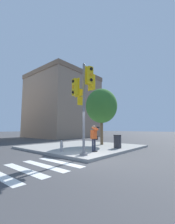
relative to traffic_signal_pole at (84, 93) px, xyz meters
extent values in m
plane|color=#424244|center=(-0.23, -0.41, -3.54)|extent=(160.00, 160.00, 0.00)
cube|color=#9E9B96|center=(3.27, 3.09, -3.46)|extent=(8.00, 8.00, 0.16)
cube|color=silver|center=(-1.43, 0.26, -3.53)|extent=(0.39, 2.98, 0.01)
cube|color=silver|center=(-2.31, 0.26, -3.53)|extent=(0.39, 2.98, 0.01)
cube|color=silver|center=(-3.18, 0.26, -3.53)|extent=(0.39, 2.98, 0.01)
cylinder|color=slate|center=(-0.02, 0.01, -3.32)|extent=(0.43, 0.43, 0.12)
cylinder|color=slate|center=(-0.02, 0.01, -0.80)|extent=(0.14, 0.14, 4.90)
sphere|color=slate|center=(-0.02, 0.01, 1.69)|extent=(0.15, 0.15, 0.15)
cylinder|color=slate|center=(0.10, 0.24, -0.09)|extent=(0.22, 0.37, 0.05)
cube|color=yellow|center=(0.25, 0.52, -0.09)|extent=(0.38, 0.35, 0.90)
cube|color=yellow|center=(0.18, 0.41, -0.09)|extent=(0.38, 0.21, 1.02)
cylinder|color=black|center=(0.31, 0.64, 0.21)|extent=(0.16, 0.10, 0.17)
cylinder|color=orange|center=(0.31, 0.64, -0.09)|extent=(0.16, 0.10, 0.17)
cylinder|color=black|center=(0.31, 0.64, -0.39)|extent=(0.16, 0.10, 0.17)
cylinder|color=slate|center=(-0.09, -0.24, 0.89)|extent=(0.15, 0.39, 0.05)
cube|color=yellow|center=(-0.17, -0.55, 0.89)|extent=(0.35, 0.31, 0.90)
cube|color=yellow|center=(-0.14, -0.42, 0.89)|extent=(0.41, 0.13, 1.02)
cylinder|color=black|center=(-0.20, -0.68, 1.19)|extent=(0.17, 0.07, 0.17)
cylinder|color=orange|center=(-0.20, -0.68, 0.89)|extent=(0.17, 0.07, 0.17)
cylinder|color=black|center=(-0.20, -0.68, 0.59)|extent=(0.17, 0.07, 0.17)
cylinder|color=slate|center=(-0.27, 0.07, 0.26)|extent=(0.39, 0.14, 0.05)
cube|color=yellow|center=(-0.58, 0.14, 0.26)|extent=(0.30, 0.35, 0.90)
cube|color=yellow|center=(-0.45, 0.11, 0.26)|extent=(0.12, 0.41, 1.02)
cylinder|color=black|center=(-0.71, 0.18, 0.56)|extent=(0.07, 0.17, 0.17)
cylinder|color=orange|center=(-0.71, 0.18, 0.26)|extent=(0.07, 0.17, 0.17)
cylinder|color=black|center=(-0.71, 0.18, -0.04)|extent=(0.07, 0.17, 0.17)
cylinder|color=slate|center=(0.23, -0.06, 0.75)|extent=(0.39, 0.15, 0.05)
cube|color=yellow|center=(0.54, -0.14, 0.75)|extent=(0.31, 0.35, 0.90)
cube|color=yellow|center=(0.41, -0.11, 0.75)|extent=(0.13, 0.41, 1.02)
cylinder|color=black|center=(0.67, -0.18, 1.05)|extent=(0.07, 0.17, 0.17)
cylinder|color=orange|center=(0.67, -0.18, 0.75)|extent=(0.07, 0.17, 0.17)
cylinder|color=black|center=(0.67, -0.18, 0.45)|extent=(0.07, 0.17, 0.17)
cube|color=black|center=(1.24, 0.32, -3.35)|extent=(0.09, 0.24, 0.05)
cube|color=black|center=(1.44, 0.32, -3.35)|extent=(0.09, 0.24, 0.05)
cylinder|color=#282D42|center=(1.24, 0.38, -2.98)|extent=(0.11, 0.11, 0.78)
cylinder|color=#282D42|center=(1.44, 0.38, -2.98)|extent=(0.11, 0.11, 0.78)
cube|color=#E55623|center=(1.34, 0.38, -2.32)|extent=(0.40, 0.22, 0.55)
sphere|color=#8C664C|center=(1.34, 0.38, -1.87)|extent=(0.22, 0.22, 0.22)
cube|color=black|center=(1.34, 0.07, -1.89)|extent=(0.12, 0.10, 0.09)
cylinder|color=black|center=(1.34, 0.00, -1.89)|extent=(0.06, 0.08, 0.06)
cylinder|color=#E55623|center=(1.20, 0.24, -1.96)|extent=(0.23, 0.35, 0.23)
cylinder|color=#E55623|center=(1.47, 0.24, -1.96)|extent=(0.23, 0.35, 0.23)
cube|color=black|center=(1.62, 0.40, -2.54)|extent=(0.10, 0.20, 0.26)
cylinder|color=brown|center=(5.07, 2.38, -2.13)|extent=(0.26, 0.26, 2.50)
ellipsoid|color=#38752D|center=(5.07, 2.38, 0.13)|extent=(2.87, 2.87, 3.15)
cylinder|color=#99999E|center=(0.10, 1.99, -3.10)|extent=(0.17, 0.17, 0.56)
sphere|color=#99999E|center=(0.10, 1.99, -2.77)|extent=(0.16, 0.16, 0.16)
cylinder|color=#99999E|center=(0.10, 1.87, -3.04)|extent=(0.08, 0.06, 0.08)
cylinder|color=#2D2D33|center=(3.81, 0.10, -2.91)|extent=(0.55, 0.55, 0.92)
cylinder|color=black|center=(3.81, 0.10, -2.43)|extent=(0.58, 0.58, 0.04)
cube|color=gray|center=(12.81, 16.93, 2.03)|extent=(11.17, 10.81, 11.13)
cube|color=#7A604C|center=(12.81, 16.93, 7.99)|extent=(11.37, 11.01, 0.80)
camera|label=1|loc=(-6.14, -5.44, -1.96)|focal=24.00mm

